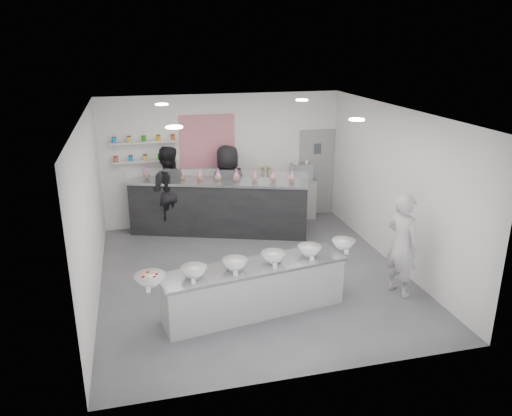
{
  "coord_description": "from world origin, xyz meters",
  "views": [
    {
      "loc": [
        -1.98,
        -8.12,
        4.19
      ],
      "look_at": [
        0.14,
        0.4,
        1.17
      ],
      "focal_mm": 35.0,
      "sensor_mm": 36.0,
      "label": 1
    }
  ],
  "objects": [
    {
      "name": "floor",
      "position": [
        0.0,
        0.0,
        0.0
      ],
      "size": [
        6.0,
        6.0,
        0.0
      ],
      "primitive_type": "plane",
      "color": "#515156",
      "rests_on": "ground"
    },
    {
      "name": "ceiling",
      "position": [
        0.0,
        0.0,
        3.0
      ],
      "size": [
        6.0,
        6.0,
        0.0
      ],
      "primitive_type": "plane",
      "rotation": [
        3.14,
        0.0,
        0.0
      ],
      "color": "white",
      "rests_on": "floor"
    },
    {
      "name": "back_wall",
      "position": [
        0.0,
        3.0,
        1.5
      ],
      "size": [
        5.5,
        0.0,
        5.5
      ],
      "primitive_type": "plane",
      "rotation": [
        1.57,
        0.0,
        0.0
      ],
      "color": "white",
      "rests_on": "floor"
    },
    {
      "name": "left_wall",
      "position": [
        -2.75,
        0.0,
        1.5
      ],
      "size": [
        0.0,
        6.0,
        6.0
      ],
      "primitive_type": "plane",
      "rotation": [
        1.57,
        0.0,
        1.57
      ],
      "color": "white",
      "rests_on": "floor"
    },
    {
      "name": "right_wall",
      "position": [
        2.75,
        0.0,
        1.5
      ],
      "size": [
        0.0,
        6.0,
        6.0
      ],
      "primitive_type": "plane",
      "rotation": [
        1.57,
        0.0,
        -1.57
      ],
      "color": "white",
      "rests_on": "floor"
    },
    {
      "name": "back_door",
      "position": [
        2.3,
        2.97,
        1.05
      ],
      "size": [
        0.88,
        0.04,
        2.1
      ],
      "primitive_type": "cube",
      "color": "gray",
      "rests_on": "floor"
    },
    {
      "name": "pattern_panel",
      "position": [
        -0.35,
        2.98,
        1.95
      ],
      "size": [
        1.25,
        0.03,
        1.2
      ],
      "primitive_type": "cube",
      "color": "#B10026",
      "rests_on": "back_wall"
    },
    {
      "name": "jar_shelf_lower",
      "position": [
        -1.75,
        2.9,
        1.6
      ],
      "size": [
        1.45,
        0.22,
        0.04
      ],
      "primitive_type": "cube",
      "color": "silver",
      "rests_on": "back_wall"
    },
    {
      "name": "jar_shelf_upper",
      "position": [
        -1.75,
        2.9,
        2.02
      ],
      "size": [
        1.45,
        0.22,
        0.04
      ],
      "primitive_type": "cube",
      "color": "silver",
      "rests_on": "back_wall"
    },
    {
      "name": "preserve_jars",
      "position": [
        -1.75,
        2.88,
        1.88
      ],
      "size": [
        1.45,
        0.1,
        0.56
      ],
      "primitive_type": null,
      "color": "#CA482C",
      "rests_on": "jar_shelf_lower"
    },
    {
      "name": "downlight_0",
      "position": [
        -1.4,
        -1.0,
        2.98
      ],
      "size": [
        0.24,
        0.24,
        0.02
      ],
      "primitive_type": "cylinder",
      "color": "white",
      "rests_on": "ceiling"
    },
    {
      "name": "downlight_1",
      "position": [
        1.4,
        -1.0,
        2.98
      ],
      "size": [
        0.24,
        0.24,
        0.02
      ],
      "primitive_type": "cylinder",
      "color": "white",
      "rests_on": "ceiling"
    },
    {
      "name": "downlight_2",
      "position": [
        -1.4,
        1.6,
        2.98
      ],
      "size": [
        0.24,
        0.24,
        0.02
      ],
      "primitive_type": "cylinder",
      "color": "white",
      "rests_on": "ceiling"
    },
    {
      "name": "downlight_3",
      "position": [
        1.4,
        1.6,
        2.98
      ],
      "size": [
        0.24,
        0.24,
        0.02
      ],
      "primitive_type": "cylinder",
      "color": "white",
      "rests_on": "ceiling"
    },
    {
      "name": "prep_counter",
      "position": [
        -0.3,
        -1.27,
        0.41
      ],
      "size": [
        3.07,
        1.16,
        0.82
      ],
      "primitive_type": "cube",
      "rotation": [
        0.0,
        0.0,
        0.16
      ],
      "color": "#A4A4A0",
      "rests_on": "floor"
    },
    {
      "name": "back_bar",
      "position": [
        -0.25,
        2.24,
        0.61
      ],
      "size": [
        3.96,
        1.99,
        1.22
      ],
      "primitive_type": "cube",
      "rotation": [
        0.0,
        0.0,
        -0.34
      ],
      "color": "black",
      "rests_on": "floor"
    },
    {
      "name": "sneeze_guard",
      "position": [
        -0.36,
        1.92,
        1.39
      ],
      "size": [
        3.68,
        1.3,
        0.33
      ],
      "primitive_type": "cube",
      "rotation": [
        0.0,
        0.0,
        -0.34
      ],
      "color": "white",
      "rests_on": "back_bar"
    },
    {
      "name": "espresso_ledge",
      "position": [
        1.55,
        2.78,
        0.48
      ],
      "size": [
        1.3,
        0.41,
        0.96
      ],
      "primitive_type": "cube",
      "color": "#A4A4A0",
      "rests_on": "floor"
    },
    {
      "name": "espresso_machine",
      "position": [
        1.85,
        2.78,
        1.15
      ],
      "size": [
        0.48,
        0.33,
        0.37
      ],
      "primitive_type": "cube",
      "color": "#93969E",
      "rests_on": "espresso_ledge"
    },
    {
      "name": "cup_stacks",
      "position": [
        1.0,
        2.78,
        1.14
      ],
      "size": [
        0.24,
        0.24,
        0.36
      ],
      "primitive_type": null,
      "color": "tan",
      "rests_on": "espresso_ledge"
    },
    {
      "name": "prep_bowls",
      "position": [
        -0.3,
        -1.27,
        0.9
      ],
      "size": [
        3.67,
        1.08,
        0.16
      ],
      "primitive_type": null,
      "rotation": [
        0.0,
        0.0,
        0.16
      ],
      "color": "white",
      "rests_on": "prep_counter"
    },
    {
      "name": "label_cards",
      "position": [
        -0.38,
        -1.78,
        0.85
      ],
      "size": [
        3.31,
        0.04,
        0.07
      ],
      "primitive_type": null,
      "color": "white",
      "rests_on": "prep_counter"
    },
    {
      "name": "cookie_bags",
      "position": [
        -0.25,
        2.24,
        1.36
      ],
      "size": [
        3.21,
        1.25,
        0.27
      ],
      "primitive_type": null,
      "rotation": [
        0.0,
        0.0,
        -0.34
      ],
      "color": "pink",
      "rests_on": "back_bar"
    },
    {
      "name": "woman_prep",
      "position": [
        2.26,
        -1.25,
        0.89
      ],
      "size": [
        0.61,
        0.75,
        1.78
      ],
      "primitive_type": "imported",
      "rotation": [
        0.0,
        0.0,
        1.88
      ],
      "color": "#BBB7B4",
      "rests_on": "floor"
    },
    {
      "name": "staff_left",
      "position": [
        -1.33,
        2.54,
        0.99
      ],
      "size": [
        1.07,
        0.9,
        1.98
      ],
      "primitive_type": "imported",
      "rotation": [
        0.0,
        0.0,
        2.98
      ],
      "color": "black",
      "rests_on": "floor"
    },
    {
      "name": "staff_right",
      "position": [
        0.03,
        2.55,
        0.96
      ],
      "size": [
        1.05,
        0.8,
        1.93
      ],
      "primitive_type": "imported",
      "rotation": [
        0.0,
        0.0,
        3.36
      ],
      "color": "black",
      "rests_on": "floor"
    }
  ]
}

